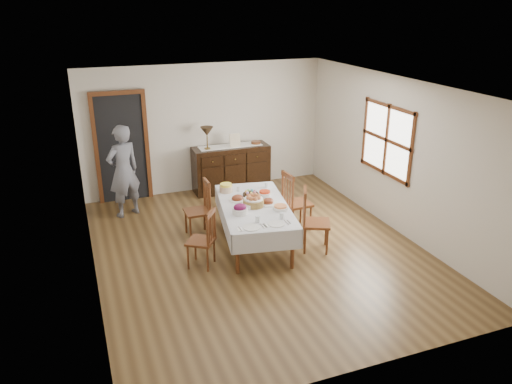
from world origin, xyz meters
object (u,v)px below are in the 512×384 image
object	(u,v)px
chair_left_near	(204,238)
chair_right_far	(294,201)
chair_left_far	(200,208)
sideboard	(231,168)
person	(123,168)
table_lamp	(207,132)
chair_right_near	(313,220)
dining_table	(254,210)

from	to	relation	value
chair_left_near	chair_right_far	xyz separation A→B (m)	(1.81, 0.72, 0.07)
chair_left_far	chair_right_far	distance (m)	1.62
chair_left_far	sideboard	world-z (taller)	chair_left_far
sideboard	person	world-z (taller)	person
chair_left_far	table_lamp	distance (m)	2.11
chair_right_near	table_lamp	distance (m)	3.20
sideboard	table_lamp	distance (m)	0.97
chair_left_near	chair_right_near	size ratio (longest dim) A/B	0.89
dining_table	chair_right_near	xyz separation A→B (m)	(0.80, -0.48, -0.10)
sideboard	chair_left_near	bearing A→B (deg)	-115.26
table_lamp	chair_right_far	bearing A→B (deg)	-66.90
chair_right_near	person	size ratio (longest dim) A/B	0.56
chair_right_near	sideboard	xyz separation A→B (m)	(-0.37, 3.02, -0.04)
chair_right_far	sideboard	bearing A→B (deg)	7.33
chair_right_far	sideboard	distance (m)	2.25
chair_right_near	sideboard	world-z (taller)	chair_right_near
dining_table	table_lamp	distance (m)	2.59
person	table_lamp	world-z (taller)	person
chair_right_far	person	world-z (taller)	person
dining_table	sideboard	xyz separation A→B (m)	(0.43, 2.54, -0.14)
chair_left_near	chair_left_far	size ratio (longest dim) A/B	0.93
chair_right_near	person	distance (m)	3.59
person	table_lamp	size ratio (longest dim) A/B	3.97
table_lamp	chair_left_near	bearing A→B (deg)	-106.94
table_lamp	sideboard	bearing A→B (deg)	4.51
sideboard	dining_table	bearing A→B (deg)	-99.71
dining_table	chair_right_near	distance (m)	0.94
dining_table	chair_left_far	bearing A→B (deg)	147.66
chair_right_far	person	distance (m)	3.14
table_lamp	person	bearing A→B (deg)	-162.97
chair_right_near	chair_right_far	xyz separation A→B (m)	(0.05, 0.80, 0.01)
chair_left_far	person	world-z (taller)	person
chair_right_far	table_lamp	distance (m)	2.49
dining_table	chair_left_far	size ratio (longest dim) A/B	2.26
chair_right_far	chair_left_near	bearing A→B (deg)	108.11
chair_right_far	table_lamp	bearing A→B (deg)	19.57
chair_left_near	person	xyz separation A→B (m)	(-0.84, 2.36, 0.45)
chair_right_near	chair_left_far	bearing A→B (deg)	78.45
chair_right_far	table_lamp	xyz separation A→B (m)	(-0.93, 2.17, 0.77)
chair_right_near	sideboard	size ratio (longest dim) A/B	0.65
person	chair_right_near	bearing A→B (deg)	112.75
chair_left_far	sideboard	bearing A→B (deg)	148.24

